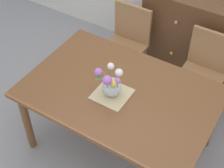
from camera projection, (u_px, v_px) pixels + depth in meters
ground_plane at (119, 144)px, 3.33m from camera, size 12.00×12.00×0.00m
dining_table at (120, 98)px, 2.86m from camera, size 1.58×1.05×0.75m
chair_left at (127, 41)px, 3.65m from camera, size 0.42×0.42×0.90m
chair_right at (204, 70)px, 3.33m from camera, size 0.42×0.42×0.90m
dresser at (207, 42)px, 3.67m from camera, size 1.40×0.47×1.00m
placemat at (112, 94)px, 2.77m from camera, size 0.28×0.28×0.01m
flower_vase at (111, 84)px, 2.68m from camera, size 0.22×0.19×0.27m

